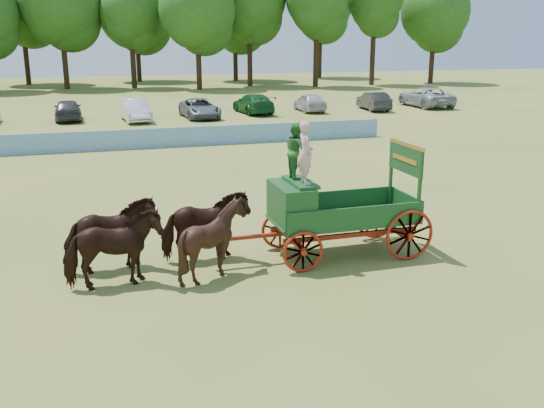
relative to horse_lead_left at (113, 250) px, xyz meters
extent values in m
plane|color=olive|center=(4.14, 0.59, -0.95)|extent=(160.00, 160.00, 0.00)
imported|color=black|center=(0.00, 0.00, 0.00)|extent=(2.35, 1.24, 1.91)
imported|color=black|center=(0.00, 1.10, 0.00)|extent=(2.39, 1.36, 1.91)
imported|color=black|center=(2.40, 0.00, 0.00)|extent=(2.01, 1.86, 1.91)
imported|color=black|center=(2.40, 1.10, 0.00)|extent=(2.30, 1.12, 1.91)
cube|color=#A22E10|center=(4.60, 0.55, -0.35)|extent=(0.12, 2.00, 0.12)
cube|color=#A22E10|center=(7.60, 0.55, -0.35)|extent=(0.12, 2.00, 0.12)
cube|color=#A22E10|center=(6.10, 0.00, -0.23)|extent=(3.80, 0.10, 0.12)
cube|color=#A22E10|center=(6.10, 1.10, -0.23)|extent=(3.80, 0.10, 0.12)
cube|color=#A22E10|center=(3.70, 0.55, -0.20)|extent=(2.80, 0.09, 0.09)
cube|color=#184924|center=(6.10, 0.55, 0.05)|extent=(3.80, 1.80, 0.10)
cube|color=#184924|center=(6.10, -0.33, 0.35)|extent=(3.80, 0.06, 0.55)
cube|color=#184924|center=(6.10, 1.43, 0.35)|extent=(3.80, 0.06, 0.55)
cube|color=#184924|center=(7.98, 0.55, 0.35)|extent=(0.06, 1.80, 0.55)
cube|color=#184924|center=(4.60, 0.55, 0.60)|extent=(0.85, 1.70, 1.05)
cube|color=#184924|center=(4.85, 0.55, 1.17)|extent=(0.55, 1.50, 0.08)
cube|color=#184924|center=(4.22, 0.55, 0.40)|extent=(0.10, 1.60, 0.65)
cube|color=#184924|center=(4.40, 0.55, 0.10)|extent=(0.55, 1.60, 0.06)
cube|color=#184924|center=(7.90, -0.25, 1.00)|extent=(0.08, 0.08, 1.80)
cube|color=#184924|center=(7.90, 1.35, 1.00)|extent=(0.08, 0.08, 1.80)
cube|color=#184924|center=(7.90, 0.55, 1.60)|extent=(0.07, 1.75, 0.75)
cube|color=#CC8434|center=(7.90, 0.55, 2.00)|extent=(0.08, 1.80, 0.09)
cube|color=#CC8434|center=(7.86, 0.55, 1.60)|extent=(0.02, 1.30, 0.12)
torus|color=#A22E10|center=(4.60, -0.40, -0.40)|extent=(1.09, 0.09, 1.09)
torus|color=#A22E10|center=(4.60, 1.50, -0.40)|extent=(1.09, 0.09, 1.09)
torus|color=#A22E10|center=(7.60, -0.40, -0.25)|extent=(1.39, 0.09, 1.39)
torus|color=#A22E10|center=(7.60, 1.50, -0.25)|extent=(1.39, 0.09, 1.39)
imported|color=#CB9BA0|center=(4.85, 0.20, 2.00)|extent=(0.38, 0.58, 1.59)
imported|color=#276827|center=(4.85, 0.90, 1.93)|extent=(0.55, 0.70, 1.45)
cube|color=#1D609F|center=(3.14, 18.59, -0.43)|extent=(26.00, 0.08, 1.05)
imported|color=#333338|center=(-1.55, 31.36, -0.19)|extent=(1.91, 4.52, 1.53)
imported|color=silver|center=(2.95, 29.65, -0.18)|extent=(2.04, 4.82, 1.55)
imported|color=slate|center=(7.61, 30.07, -0.26)|extent=(2.54, 5.12, 1.40)
imported|color=#144C1E|center=(12.08, 31.54, -0.21)|extent=(2.45, 5.30, 1.50)
imported|color=#B2B2B7|center=(16.65, 31.37, -0.23)|extent=(1.93, 4.36, 1.46)
imported|color=#262628|center=(21.90, 30.72, -0.22)|extent=(2.02, 4.57, 1.46)
imported|color=#999EA5|center=(27.17, 31.63, -0.13)|extent=(2.78, 5.93, 1.64)
cylinder|color=#382314|center=(-2.14, 59.26, 1.57)|extent=(0.60, 0.60, 5.06)
sphere|color=#235015|center=(-2.14, 59.26, 8.36)|extent=(8.97, 8.97, 8.97)
cylinder|color=#382314|center=(5.23, 58.20, 1.34)|extent=(0.60, 0.60, 4.59)
sphere|color=#235015|center=(5.23, 58.20, 7.50)|extent=(6.81, 6.81, 6.81)
cylinder|color=#382314|center=(12.06, 54.34, 1.37)|extent=(0.60, 0.60, 4.64)
sphere|color=#235015|center=(12.06, 54.34, 7.59)|extent=(8.38, 8.38, 8.38)
cylinder|color=#382314|center=(18.75, 57.36, 1.75)|extent=(0.60, 0.60, 5.41)
cylinder|color=#382314|center=(25.77, 53.83, 1.75)|extent=(0.60, 0.60, 5.40)
cylinder|color=#382314|center=(33.34, 54.49, 1.82)|extent=(0.60, 0.60, 5.56)
cylinder|color=#382314|center=(41.73, 54.84, 1.40)|extent=(0.60, 0.60, 4.71)
sphere|color=#235015|center=(41.73, 54.84, 7.72)|extent=(8.43, 8.43, 8.43)
cylinder|color=#382314|center=(-6.79, 67.47, 1.75)|extent=(0.60, 0.60, 5.41)
cylinder|color=#382314|center=(6.76, 68.79, 1.42)|extent=(0.60, 0.60, 4.75)
sphere|color=#235015|center=(6.76, 68.79, 7.80)|extent=(9.62, 9.62, 9.62)
cylinder|color=#382314|center=(19.16, 66.26, 1.41)|extent=(0.60, 0.60, 4.73)
sphere|color=#235015|center=(19.16, 66.26, 7.76)|extent=(9.40, 9.40, 9.40)
cylinder|color=#382314|center=(32.18, 68.93, 1.76)|extent=(0.60, 0.60, 5.43)
sphere|color=#235015|center=(32.18, 68.93, 9.04)|extent=(8.74, 8.74, 8.74)
camera|label=1|loc=(-0.36, -13.90, 4.84)|focal=40.00mm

